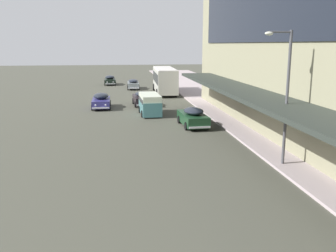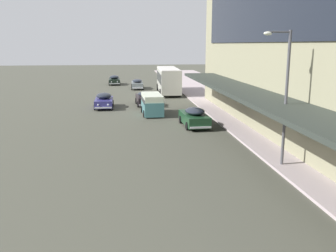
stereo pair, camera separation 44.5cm
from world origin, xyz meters
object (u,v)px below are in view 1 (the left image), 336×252
at_px(transit_bus_kerbside_front, 165,79).
at_px(street_lamp, 285,89).
at_px(sedan_far_back, 110,80).
at_px(vw_van, 150,103).
at_px(sedan_oncoming_front, 133,84).
at_px(sedan_second_near, 142,98).
at_px(sedan_trailing_mid, 101,101).
at_px(sedan_lead_mid, 193,117).

bearing_deg(transit_bus_kerbside_front, street_lamp, -86.01).
height_order(sedan_far_back, vw_van, vw_van).
height_order(sedan_oncoming_front, sedan_second_near, sedan_second_near).
bearing_deg(sedan_trailing_mid, street_lamp, -63.55).
bearing_deg(sedan_lead_mid, street_lamp, -76.11).
height_order(transit_bus_kerbside_front, sedan_trailing_mid, transit_bus_kerbside_front).
relative_size(sedan_far_back, street_lamp, 0.61).
distance_m(sedan_far_back, street_lamp, 45.61).
bearing_deg(transit_bus_kerbside_front, sedan_lead_mid, -91.18).
distance_m(sedan_far_back, vw_van, 28.16).
bearing_deg(vw_van, sedan_second_near, 93.38).
xyz_separation_m(transit_bus_kerbside_front, sedan_far_back, (-7.57, 12.44, -1.21)).
bearing_deg(sedan_oncoming_front, transit_bus_kerbside_front, -55.50).
bearing_deg(sedan_lead_mid, vw_van, 117.58).
bearing_deg(vw_van, sedan_lead_mid, -62.42).
bearing_deg(sedan_lead_mid, sedan_far_back, 101.98).
distance_m(transit_bus_kerbside_front, sedan_lead_mid, 21.24).
bearing_deg(sedan_oncoming_front, sedan_far_back, 118.33).
bearing_deg(sedan_trailing_mid, transit_bus_kerbside_front, 53.39).
bearing_deg(sedan_far_back, sedan_second_near, -80.37).
height_order(sedan_lead_mid, sedan_second_near, sedan_lead_mid).
height_order(sedan_trailing_mid, street_lamp, street_lamp).
distance_m(sedan_lead_mid, street_lamp, 11.63).
bearing_deg(vw_van, street_lamp, -71.05).
xyz_separation_m(sedan_trailing_mid, street_lamp, (10.42, -20.95, 3.52)).
bearing_deg(sedan_lead_mid, sedan_second_near, 106.52).
height_order(sedan_trailing_mid, vw_van, vw_van).
bearing_deg(sedan_oncoming_front, sedan_lead_mid, -82.43).
bearing_deg(sedan_trailing_mid, vw_van, -42.88).
xyz_separation_m(sedan_second_near, sedan_trailing_mid, (-4.41, -1.10, 0.00)).
bearing_deg(sedan_trailing_mid, sedan_second_near, 14.04).
relative_size(transit_bus_kerbside_front, vw_van, 2.22).
bearing_deg(sedan_trailing_mid, sedan_lead_mid, -52.69).
xyz_separation_m(transit_bus_kerbside_front, sedan_oncoming_front, (-4.03, 5.87, -1.22)).
xyz_separation_m(sedan_far_back, vw_van, (4.12, -27.86, 0.34)).
height_order(sedan_second_near, vw_van, vw_van).
height_order(sedan_lead_mid, sedan_trailing_mid, sedan_lead_mid).
bearing_deg(sedan_far_back, sedan_oncoming_front, -61.67).
distance_m(sedan_oncoming_front, sedan_second_near, 15.79).
xyz_separation_m(sedan_lead_mid, sedan_far_back, (-7.14, 33.64, -0.03)).
relative_size(sedan_second_near, street_lamp, 0.61).
distance_m(transit_bus_kerbside_front, street_lamp, 32.13).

